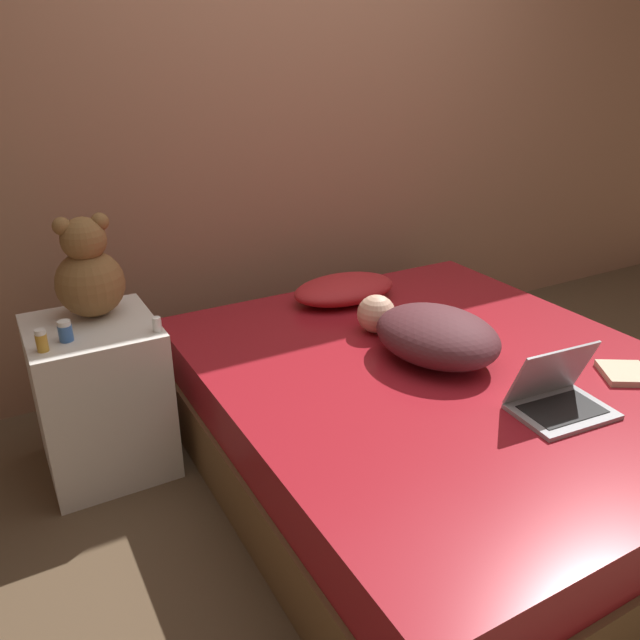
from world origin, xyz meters
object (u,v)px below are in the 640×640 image
bottle_amber (42,341)px  laptop (558,397)px  bottle_blue (65,331)px  person_lying (431,333)px  bottle_white (157,324)px  pillow (344,289)px  book (625,373)px  teddy_bear (89,273)px

bottle_amber → laptop: bearing=-33.1°
bottle_amber → bottle_blue: bearing=29.2°
person_lying → bottle_blue: size_ratio=9.16×
laptop → bottle_white: bearing=144.1°
laptop → pillow: bearing=100.2°
bottle_white → book: (1.48, -0.88, -0.18)m
person_lying → laptop: size_ratio=2.07×
pillow → teddy_bear: (-1.13, 0.01, 0.27)m
person_lying → bottle_amber: 1.41m
person_lying → book: 0.72m
person_lying → bottle_blue: (-1.26, 0.47, 0.10)m
pillow → book: pillow is taller
bottle_amber → bottle_blue: 0.10m
bottle_amber → book: 2.09m
teddy_bear → pillow: bearing=-0.4°
pillow → book: 1.26m
laptop → book: size_ratio=1.44×
bottle_white → book: size_ratio=0.24×
bottle_blue → laptop: bearing=-35.9°
laptop → bottle_amber: 1.75m
bottle_white → person_lying: bearing=-22.3°
teddy_bear → bottle_white: 0.35m
laptop → bottle_amber: size_ratio=4.17×
bottle_white → book: bottle_white is taller
person_lying → book: person_lying is taller
person_lying → bottle_white: bottle_white is taller
pillow → laptop: laptop is taller
pillow → laptop: (0.11, -1.18, -0.01)m
bottle_amber → teddy_bear: bearing=47.7°
teddy_bear → bottle_blue: bearing=-124.9°
teddy_bear → bottle_amber: (-0.22, -0.24, -0.13)m
person_lying → teddy_bear: bearing=138.2°
pillow → laptop: size_ratio=1.54×
teddy_bear → bottle_amber: 0.35m
bottle_amber → book: bearing=-26.0°
teddy_bear → bottle_blue: size_ratio=5.20×
pillow → laptop: bearing=-84.5°
pillow → bottle_amber: bearing=-170.2°
teddy_bear → laptop: bearing=-43.7°
person_lying → book: bearing=-54.4°
bottle_blue → book: (1.78, -0.96, -0.19)m
bottle_amber → bottle_blue: size_ratio=1.06×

